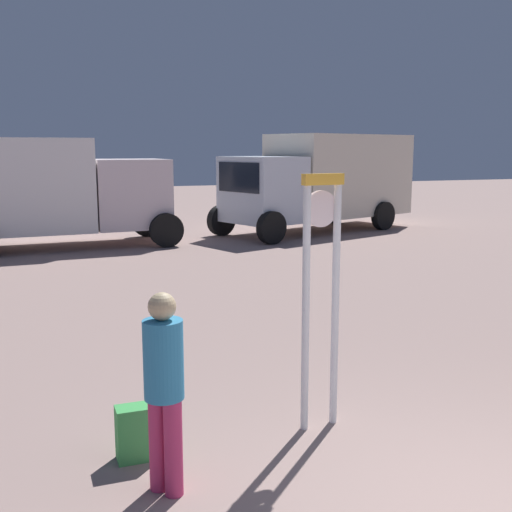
% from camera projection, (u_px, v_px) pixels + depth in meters
% --- Properties ---
extents(standing_clock, '(0.40, 0.13, 2.36)m').
position_uv_depth(standing_clock, '(321.00, 281.00, 5.66)').
color(standing_clock, silver).
rests_on(standing_clock, ground_plane).
extents(person_near_clock, '(0.30, 0.30, 1.55)m').
position_uv_depth(person_near_clock, '(164.00, 383.00, 4.61)').
color(person_near_clock, '#BF3060').
rests_on(person_near_clock, ground_plane).
extents(backpack, '(0.33, 0.24, 0.47)m').
position_uv_depth(backpack, '(136.00, 433.00, 5.22)').
color(backpack, green).
rests_on(backpack, ground_plane).
extents(box_truck_near, '(6.71, 2.70, 2.84)m').
position_uv_depth(box_truck_near, '(36.00, 189.00, 16.08)').
color(box_truck_near, white).
rests_on(box_truck_near, ground_plane).
extents(box_truck_far, '(7.14, 4.52, 3.01)m').
position_uv_depth(box_truck_far, '(324.00, 179.00, 19.72)').
color(box_truck_far, beige).
rests_on(box_truck_far, ground_plane).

